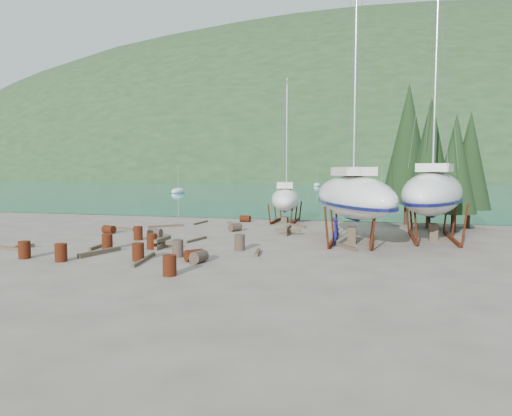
% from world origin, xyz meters
% --- Properties ---
extents(ground, '(600.00, 600.00, 0.00)m').
position_xyz_m(ground, '(0.00, 0.00, 0.00)').
color(ground, '#61574C').
rests_on(ground, ground).
extents(bay_water, '(700.00, 700.00, 0.00)m').
position_xyz_m(bay_water, '(0.00, 315.00, 0.01)').
color(bay_water, '#186B78').
rests_on(bay_water, ground).
extents(far_hill, '(800.00, 360.00, 110.00)m').
position_xyz_m(far_hill, '(0.00, 320.00, 0.00)').
color(far_hill, '#21341A').
rests_on(far_hill, ground).
extents(far_house_left, '(6.60, 5.60, 5.60)m').
position_xyz_m(far_house_left, '(-60.00, 190.00, 2.92)').
color(far_house_left, beige).
rests_on(far_house_left, ground).
extents(far_house_center, '(6.60, 5.60, 5.60)m').
position_xyz_m(far_house_center, '(-20.00, 190.00, 2.92)').
color(far_house_center, beige).
rests_on(far_house_center, ground).
extents(far_house_right, '(6.60, 5.60, 5.60)m').
position_xyz_m(far_house_right, '(30.00, 190.00, 2.92)').
color(far_house_right, beige).
rests_on(far_house_right, ground).
extents(cypress_near_right, '(3.60, 3.60, 10.00)m').
position_xyz_m(cypress_near_right, '(12.50, 12.00, 5.79)').
color(cypress_near_right, black).
rests_on(cypress_near_right, ground).
extents(cypress_mid_right, '(3.06, 3.06, 8.50)m').
position_xyz_m(cypress_mid_right, '(14.00, 10.00, 4.92)').
color(cypress_mid_right, black).
rests_on(cypress_mid_right, ground).
extents(cypress_back_left, '(4.14, 4.14, 11.50)m').
position_xyz_m(cypress_back_left, '(11.00, 14.00, 6.66)').
color(cypress_back_left, black).
rests_on(cypress_back_left, ground).
extents(cypress_far_right, '(3.24, 3.24, 9.00)m').
position_xyz_m(cypress_far_right, '(15.50, 13.00, 5.21)').
color(cypress_far_right, black).
rests_on(cypress_far_right, ground).
extents(moored_boat_left, '(2.00, 5.00, 6.05)m').
position_xyz_m(moored_boat_left, '(-30.00, 60.00, 0.39)').
color(moored_boat_left, white).
rests_on(moored_boat_left, ground).
extents(moored_boat_mid, '(2.00, 5.00, 6.05)m').
position_xyz_m(moored_boat_mid, '(10.00, 80.00, 0.39)').
color(moored_boat_mid, white).
rests_on(moored_boat_mid, ground).
extents(moored_boat_far, '(2.00, 5.00, 6.05)m').
position_xyz_m(moored_boat_far, '(-8.00, 110.00, 0.39)').
color(moored_boat_far, white).
rests_on(moored_boat_far, ground).
extents(large_sailboat_near, '(7.04, 11.66, 17.70)m').
position_xyz_m(large_sailboat_near, '(7.15, 3.37, 2.85)').
color(large_sailboat_near, white).
rests_on(large_sailboat_near, ground).
extents(large_sailboat_far, '(5.99, 12.12, 18.43)m').
position_xyz_m(large_sailboat_far, '(12.07, 5.74, 3.01)').
color(large_sailboat_far, white).
rests_on(large_sailboat_far, ground).
extents(small_sailboat_shore, '(3.72, 7.98, 12.27)m').
position_xyz_m(small_sailboat_shore, '(1.06, 13.21, 2.02)').
color(small_sailboat_shore, white).
rests_on(small_sailboat_shore, ground).
extents(worker, '(0.41, 0.62, 1.68)m').
position_xyz_m(worker, '(6.28, 1.65, 0.84)').
color(worker, '#141355').
rests_on(worker, ground).
extents(drum_0, '(0.58, 0.58, 0.88)m').
position_xyz_m(drum_0, '(-8.54, -6.28, 0.44)').
color(drum_0, '#622610').
rests_on(drum_0, ground).
extents(drum_1, '(0.74, 0.98, 0.58)m').
position_xyz_m(drum_1, '(0.35, -5.11, 0.29)').
color(drum_1, '#2D2823').
rests_on(drum_1, ground).
extents(drum_2, '(0.99, 0.77, 0.58)m').
position_xyz_m(drum_2, '(-9.66, 3.01, 0.29)').
color(drum_2, '#622610').
rests_on(drum_2, ground).
extents(drum_3, '(0.58, 0.58, 0.88)m').
position_xyz_m(drum_3, '(-2.72, -5.38, 0.44)').
color(drum_3, '#622610').
rests_on(drum_3, ground).
extents(drum_4, '(0.91, 0.63, 0.58)m').
position_xyz_m(drum_4, '(-2.36, 12.49, 0.29)').
color(drum_4, '#622610').
rests_on(drum_4, ground).
extents(drum_5, '(0.58, 0.58, 0.88)m').
position_xyz_m(drum_5, '(1.24, -1.28, 0.44)').
color(drum_5, '#2D2823').
rests_on(drum_5, ground).
extents(drum_7, '(0.58, 0.58, 0.88)m').
position_xyz_m(drum_7, '(0.17, -7.97, 0.44)').
color(drum_7, '#622610').
rests_on(drum_7, ground).
extents(drum_8, '(0.58, 0.58, 0.88)m').
position_xyz_m(drum_8, '(-6.13, 0.77, 0.44)').
color(drum_8, '#622610').
rests_on(drum_8, ground).
extents(drum_10, '(0.58, 0.58, 0.88)m').
position_xyz_m(drum_10, '(-5.96, -2.98, 0.44)').
color(drum_10, '#622610').
rests_on(drum_10, ground).
extents(drum_11, '(0.98, 1.05, 0.58)m').
position_xyz_m(drum_11, '(-1.38, 6.38, 0.29)').
color(drum_11, '#2D2823').
rests_on(drum_11, ground).
extents(drum_12, '(1.03, 1.04, 0.58)m').
position_xyz_m(drum_12, '(-0.04, -4.76, 0.29)').
color(drum_12, '#622610').
rests_on(drum_12, ground).
extents(drum_13, '(0.58, 0.58, 0.88)m').
position_xyz_m(drum_13, '(-6.26, -6.48, 0.44)').
color(drum_13, '#622610').
rests_on(drum_13, ground).
extents(drum_14, '(0.58, 0.58, 0.88)m').
position_xyz_m(drum_14, '(-3.65, -2.15, 0.44)').
color(drum_14, '#622610').
rests_on(drum_14, ground).
extents(drum_15, '(0.91, 0.63, 0.58)m').
position_xyz_m(drum_15, '(-5.67, 2.19, 0.29)').
color(drum_15, '#2D2823').
rests_on(drum_15, ground).
extents(drum_16, '(0.58, 0.58, 0.88)m').
position_xyz_m(drum_16, '(-1.26, -3.96, 0.44)').
color(drum_16, '#2D2823').
rests_on(drum_16, ground).
extents(timber_0, '(0.32, 2.70, 0.14)m').
position_xyz_m(timber_0, '(-5.68, 10.42, 0.07)').
color(timber_0, brown).
rests_on(timber_0, ground).
extents(timber_1, '(1.28, 1.87, 0.19)m').
position_xyz_m(timber_1, '(6.92, 0.82, 0.10)').
color(timber_1, brown).
rests_on(timber_1, ground).
extents(timber_2, '(2.04, 0.83, 0.19)m').
position_xyz_m(timber_2, '(-9.66, 5.00, 0.09)').
color(timber_2, brown).
rests_on(timber_2, ground).
extents(timber_3, '(0.71, 3.21, 0.15)m').
position_xyz_m(timber_3, '(-2.40, -5.38, 0.07)').
color(timber_3, brown).
rests_on(timber_3, ground).
extents(timber_6, '(1.55, 1.61, 0.19)m').
position_xyz_m(timber_6, '(2.62, 10.14, 0.10)').
color(timber_6, brown).
rests_on(timber_6, ground).
extents(timber_7, '(0.46, 1.73, 0.17)m').
position_xyz_m(timber_7, '(2.50, -2.17, 0.09)').
color(timber_7, brown).
rests_on(timber_7, ground).
extents(timber_9, '(1.77, 1.77, 0.15)m').
position_xyz_m(timber_9, '(-2.67, 10.40, 0.08)').
color(timber_9, brown).
rests_on(timber_9, ground).
extents(timber_11, '(0.53, 2.35, 0.15)m').
position_xyz_m(timber_11, '(-2.38, 1.33, 0.08)').
color(timber_11, brown).
rests_on(timber_11, ground).
extents(timber_12, '(0.43, 2.51, 0.17)m').
position_xyz_m(timber_12, '(-6.84, -2.32, 0.08)').
color(timber_12, brown).
rests_on(timber_12, ground).
extents(timber_13, '(0.59, 1.10, 0.22)m').
position_xyz_m(timber_13, '(-10.82, -3.72, 0.11)').
color(timber_13, brown).
rests_on(timber_13, ground).
extents(timber_14, '(2.80, 0.80, 0.18)m').
position_xyz_m(timber_14, '(-11.47, -4.38, 0.09)').
color(timber_14, brown).
rests_on(timber_14, ground).
extents(timber_15, '(2.11, 1.57, 0.15)m').
position_xyz_m(timber_15, '(-7.32, 7.68, 0.07)').
color(timber_15, brown).
rests_on(timber_15, ground).
extents(timber_16, '(0.90, 2.74, 0.23)m').
position_xyz_m(timber_16, '(-5.55, -4.31, 0.11)').
color(timber_16, brown).
rests_on(timber_16, ground).
extents(timber_17, '(1.89, 2.00, 0.16)m').
position_xyz_m(timber_17, '(-7.56, 7.33, 0.08)').
color(timber_17, brown).
rests_on(timber_17, ground).
extents(timber_pile_fore, '(1.80, 1.80, 0.60)m').
position_xyz_m(timber_pile_fore, '(-3.23, -1.67, 0.30)').
color(timber_pile_fore, brown).
rests_on(timber_pile_fore, ground).
extents(timber_pile_aft, '(1.80, 1.80, 0.60)m').
position_xyz_m(timber_pile_aft, '(2.68, 5.55, 0.30)').
color(timber_pile_aft, brown).
rests_on(timber_pile_aft, ground).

